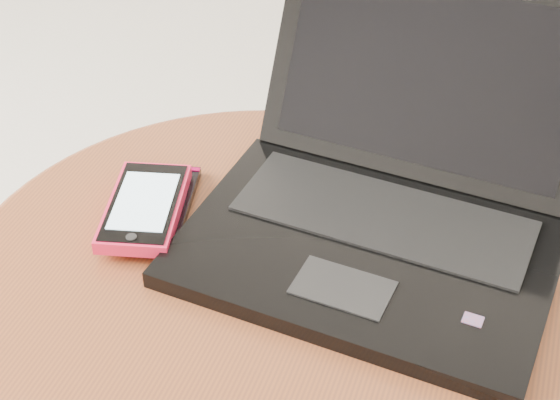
% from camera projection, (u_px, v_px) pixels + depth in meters
% --- Properties ---
extents(table, '(0.56, 0.56, 0.45)m').
position_uv_depth(table, '(259.00, 345.00, 0.83)').
color(table, '#4D2D14').
rests_on(table, ground).
extents(laptop, '(0.36, 0.35, 0.20)m').
position_uv_depth(laptop, '(385.00, 199.00, 0.79)').
color(laptop, black).
rests_on(laptop, table).
extents(phone_black, '(0.08, 0.11, 0.01)m').
position_uv_depth(phone_black, '(164.00, 199.00, 0.84)').
color(phone_black, black).
rests_on(phone_black, table).
extents(phone_pink, '(0.10, 0.14, 0.02)m').
position_uv_depth(phone_pink, '(145.00, 207.00, 0.81)').
color(phone_pink, '#EE1E44').
rests_on(phone_pink, phone_black).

